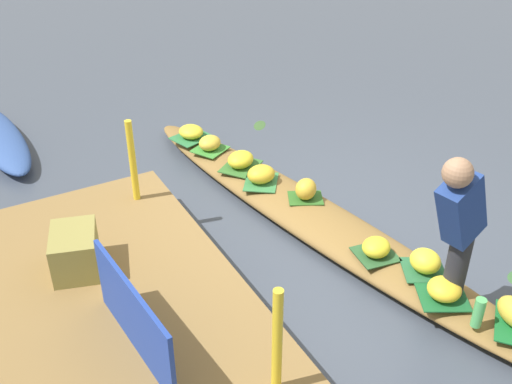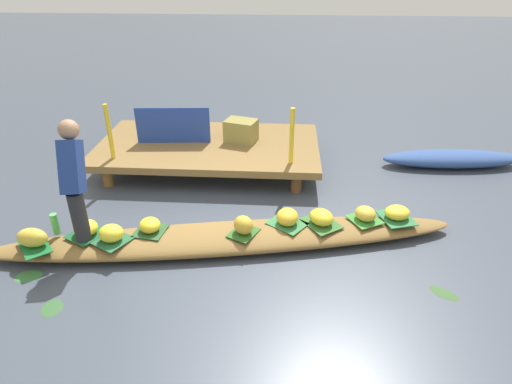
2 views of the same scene
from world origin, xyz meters
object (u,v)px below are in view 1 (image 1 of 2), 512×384
at_px(vendor_boat, 313,218).
at_px(banana_bunch_0, 376,247).
at_px(banana_bunch_8, 444,289).
at_px(banana_bunch_4, 306,189).
at_px(banana_bunch_3, 425,261).
at_px(market_banner, 133,317).
at_px(water_bottle, 478,313).
at_px(banana_bunch_5, 191,132).
at_px(produce_crate, 75,251).
at_px(banana_bunch_7, 210,143).
at_px(vendor_person, 460,221).
at_px(banana_bunch_6, 241,159).
at_px(banana_bunch_2, 261,174).

height_order(vendor_boat, banana_bunch_0, banana_bunch_0).
bearing_deg(banana_bunch_8, banana_bunch_0, 9.35).
distance_m(banana_bunch_0, banana_bunch_4, 1.00).
xyz_separation_m(banana_bunch_3, market_banner, (0.14, 2.28, 0.34)).
distance_m(banana_bunch_8, water_bottle, 0.33).
relative_size(banana_bunch_5, produce_crate, 0.64).
bearing_deg(water_bottle, banana_bunch_7, 8.35).
distance_m(vendor_boat, vendor_person, 1.67).
relative_size(banana_bunch_6, banana_bunch_8, 1.15).
bearing_deg(vendor_person, water_bottle, 179.35).
bearing_deg(banana_bunch_3, vendor_person, 162.95).
relative_size(banana_bunch_8, produce_crate, 0.57).
distance_m(banana_bunch_6, vendor_person, 2.59).
height_order(banana_bunch_0, banana_bunch_8, banana_bunch_8).
distance_m(banana_bunch_2, banana_bunch_8, 2.14).
bearing_deg(banana_bunch_8, banana_bunch_4, 4.63).
distance_m(banana_bunch_6, water_bottle, 2.84).
relative_size(banana_bunch_5, banana_bunch_6, 0.97).
relative_size(banana_bunch_3, banana_bunch_6, 0.86).
xyz_separation_m(banana_bunch_3, banana_bunch_8, (-0.31, 0.10, -0.01)).
height_order(banana_bunch_2, vendor_person, vendor_person).
distance_m(vendor_boat, banana_bunch_3, 1.20).
height_order(banana_bunch_2, water_bottle, water_bottle).
bearing_deg(banana_bunch_7, vendor_person, -170.71).
xyz_separation_m(banana_bunch_6, vendor_person, (-2.49, -0.38, 0.61)).
relative_size(vendor_boat, banana_bunch_4, 22.30).
bearing_deg(banana_bunch_6, banana_bunch_3, -167.71).
relative_size(banana_bunch_4, banana_bunch_7, 0.91).
bearing_deg(market_banner, banana_bunch_3, -98.30).
xyz_separation_m(banana_bunch_7, water_bottle, (-3.30, -0.49, 0.04)).
xyz_separation_m(vendor_boat, banana_bunch_3, (-1.15, -0.26, 0.19)).
xyz_separation_m(banana_bunch_6, banana_bunch_7, (0.49, 0.11, -0.00)).
distance_m(banana_bunch_0, banana_bunch_8, 0.66).
distance_m(banana_bunch_2, market_banner, 2.50).
height_order(banana_bunch_2, market_banner, market_banner).
bearing_deg(banana_bunch_8, market_banner, 78.35).
relative_size(banana_bunch_2, banana_bunch_5, 0.98).
xyz_separation_m(vendor_boat, market_banner, (-1.01, 2.02, 0.53)).
relative_size(banana_bunch_2, banana_bunch_6, 0.95).
height_order(banana_bunch_5, market_banner, market_banner).
distance_m(banana_bunch_5, banana_bunch_8, 3.38).
xyz_separation_m(banana_bunch_2, market_banner, (-1.66, 1.84, 0.34)).
height_order(banana_bunch_0, produce_crate, produce_crate).
distance_m(banana_bunch_3, banana_bunch_4, 1.36).
bearing_deg(banana_bunch_3, banana_bunch_8, 162.67).
bearing_deg(vendor_boat, banana_bunch_4, -20.12).
height_order(banana_bunch_4, banana_bunch_5, banana_bunch_4).
relative_size(vendor_boat, water_bottle, 21.66).
distance_m(vendor_person, market_banner, 2.25).
relative_size(banana_bunch_2, banana_bunch_4, 1.22).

